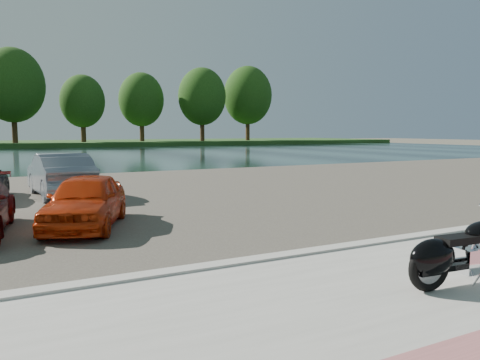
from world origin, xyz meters
The scene contains 9 objects.
ground centered at (0.00, 0.00, 0.00)m, with size 200.00×200.00×0.00m, color #595447.
kerb centered at (0.00, 2.00, 0.07)m, with size 60.00×0.30×0.14m, color #A4A09A.
parking_lot centered at (0.00, 11.00, 0.02)m, with size 60.00×18.00×0.04m, color #464039.
river centered at (0.00, 40.00, 0.00)m, with size 120.00×40.00×0.00m, color #172A29.
far_bank centered at (0.00, 72.00, 0.30)m, with size 120.00×24.00×0.60m, color #214318.
far_trees centered at (4.36, 65.79, 7.49)m, with size 70.25×10.68×12.52m.
motorcycle centered at (0.24, -0.43, 0.56)m, with size 2.33×0.75×1.05m.
car_4 centered at (-3.62, 6.35, 0.65)m, with size 1.45×3.60×1.23m, color red.
car_9 centered at (-3.51, 12.01, 0.76)m, with size 1.53×4.40×1.45m, color slate.
Camera 1 is at (-5.38, -4.57, 2.23)m, focal length 35.00 mm.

